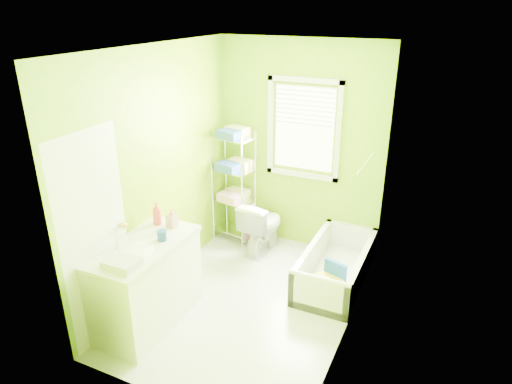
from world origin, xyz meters
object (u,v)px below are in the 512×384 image
at_px(bathtub, 335,271).
at_px(toilet, 262,226).
at_px(vanity, 146,281).
at_px(wire_shelf_unit, 235,174).

bearing_deg(bathtub, toilet, 162.52).
relative_size(bathtub, toilet, 1.99).
bearing_deg(vanity, bathtub, 43.71).
relative_size(vanity, wire_shelf_unit, 0.76).
height_order(bathtub, vanity, vanity).
bearing_deg(toilet, bathtub, 168.00).
distance_m(toilet, vanity, 1.82).
xyz_separation_m(toilet, vanity, (-0.45, -1.76, 0.11)).
bearing_deg(vanity, wire_shelf_unit, 89.98).
distance_m(toilet, wire_shelf_unit, 0.74).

